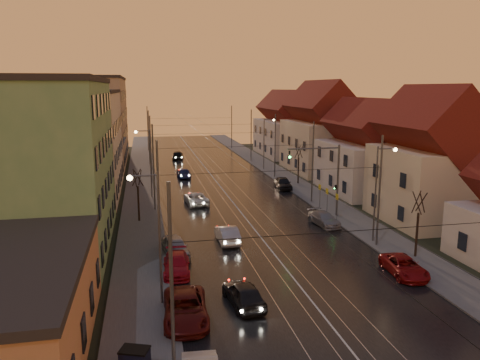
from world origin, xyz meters
TOP-DOWN VIEW (x-y plane):
  - ground at (0.00, 0.00)m, footprint 160.00×160.00m
  - road at (0.00, 40.00)m, footprint 16.00×120.00m
  - sidewalk_left at (-10.00, 40.00)m, footprint 4.00×120.00m
  - sidewalk_right at (10.00, 40.00)m, footprint 4.00×120.00m
  - tram_rail_0 at (-2.20, 40.00)m, footprint 0.06×120.00m
  - tram_rail_1 at (-0.77, 40.00)m, footprint 0.06×120.00m
  - tram_rail_2 at (0.77, 40.00)m, footprint 0.06×120.00m
  - tram_rail_3 at (2.20, 40.00)m, footprint 0.06×120.00m
  - apartment_left_1 at (-17.50, 14.00)m, footprint 10.00×18.00m
  - apartment_left_2 at (-17.50, 34.00)m, footprint 10.00×20.00m
  - apartment_left_3 at (-17.50, 58.00)m, footprint 10.00×24.00m
  - house_right_1 at (17.00, 15.00)m, footprint 8.67×10.20m
  - house_right_2 at (17.00, 28.00)m, footprint 9.18×12.24m
  - house_right_3 at (17.00, 43.00)m, footprint 9.18×14.28m
  - house_right_4 at (17.00, 61.00)m, footprint 9.18×16.32m
  - catenary_pole_l_0 at (-8.60, -6.00)m, footprint 0.16×0.16m
  - catenary_pole_l_1 at (-8.60, 9.00)m, footprint 0.16×0.16m
  - catenary_pole_r_1 at (8.60, 9.00)m, footprint 0.16×0.16m
  - catenary_pole_l_2 at (-8.60, 24.00)m, footprint 0.16×0.16m
  - catenary_pole_r_2 at (8.60, 24.00)m, footprint 0.16×0.16m
  - catenary_pole_l_3 at (-8.60, 39.00)m, footprint 0.16×0.16m
  - catenary_pole_r_3 at (8.60, 39.00)m, footprint 0.16×0.16m
  - catenary_pole_l_4 at (-8.60, 54.00)m, footprint 0.16×0.16m
  - catenary_pole_r_4 at (8.60, 54.00)m, footprint 0.16×0.16m
  - catenary_pole_l_5 at (-8.60, 72.00)m, footprint 0.16×0.16m
  - catenary_pole_r_5 at (8.60, 72.00)m, footprint 0.16×0.16m
  - street_lamp_0 at (-9.10, 2.00)m, footprint 1.75×0.32m
  - street_lamp_1 at (9.10, 10.00)m, footprint 1.75×0.32m
  - street_lamp_2 at (-9.10, 30.00)m, footprint 1.75×0.32m
  - street_lamp_3 at (9.10, 46.00)m, footprint 1.75×0.32m
  - traffic_light_mast at (7.99, 18.00)m, footprint 5.30×0.32m
  - bare_tree_0 at (-10.20, 20.00)m, footprint 1.09×1.09m
  - bare_tree_1 at (10.20, 6.00)m, footprint 1.09×1.09m
  - bare_tree_2 at (10.40, 34.00)m, footprint 1.09×1.09m
  - driving_car_0 at (-4.09, 1.02)m, footprint 2.20×4.41m
  - driving_car_1 at (-3.02, 12.45)m, footprint 1.61×4.34m
  - driving_car_2 at (-4.10, 25.80)m, footprint 2.58×4.97m
  - driving_car_3 at (-4.07, 41.85)m, footprint 1.86×4.52m
  - driving_car_4 at (-3.62, 59.34)m, footprint 2.38×4.73m
  - parked_left_1 at (-7.60, -0.17)m, footprint 2.62×5.26m
  - parked_left_2 at (-7.60, 6.70)m, footprint 2.05×4.48m
  - parked_left_3 at (-7.45, 10.15)m, footprint 2.23×4.39m
  - parked_right_0 at (7.60, 3.21)m, footprint 2.40×4.58m
  - parked_right_1 at (6.69, 15.48)m, footprint 2.27×4.39m
  - parked_right_2 at (7.60, 31.60)m, footprint 2.15×4.49m

SIDE VIEW (x-z plane):
  - ground at x=0.00m, z-range 0.00..0.00m
  - road at x=0.00m, z-range 0.00..0.04m
  - tram_rail_0 at x=-2.20m, z-range 0.04..0.07m
  - tram_rail_1 at x=-0.77m, z-range 0.04..0.07m
  - tram_rail_2 at x=0.77m, z-range 0.04..0.07m
  - tram_rail_3 at x=2.20m, z-range 0.04..0.07m
  - sidewalk_left at x=-10.00m, z-range 0.00..0.15m
  - sidewalk_right at x=10.00m, z-range 0.00..0.15m
  - parked_right_1 at x=6.69m, z-range 0.00..1.22m
  - parked_right_0 at x=7.60m, z-range 0.00..1.23m
  - parked_left_2 at x=-7.60m, z-range 0.00..1.27m
  - driving_car_3 at x=-4.07m, z-range 0.00..1.31m
  - driving_car_2 at x=-4.10m, z-range 0.00..1.34m
  - driving_car_1 at x=-3.02m, z-range 0.00..1.42m
  - parked_left_1 at x=-7.60m, z-range 0.00..1.43m
  - parked_left_3 at x=-7.45m, z-range 0.00..1.43m
  - driving_car_0 at x=-4.09m, z-range 0.00..1.44m
  - parked_right_2 at x=7.60m, z-range 0.00..1.48m
  - driving_car_4 at x=-3.62m, z-range 0.00..1.55m
  - bare_tree_0 at x=-10.20m, z-range -0.07..5.04m
  - bare_tree_1 at x=10.20m, z-range -0.07..5.04m
  - bare_tree_2 at x=10.40m, z-range -0.07..5.04m
  - catenary_pole_l_0 at x=-8.60m, z-range 0.00..9.00m
  - catenary_pole_l_1 at x=-8.60m, z-range 0.00..9.00m
  - catenary_pole_r_1 at x=8.60m, z-range 0.00..9.00m
  - catenary_pole_l_2 at x=-8.60m, z-range 0.00..9.00m
  - catenary_pole_r_2 at x=8.60m, z-range 0.00..9.00m
  - catenary_pole_l_3 at x=-8.60m, z-range 0.00..9.00m
  - catenary_pole_r_3 at x=8.60m, z-range 0.00..9.00m
  - catenary_pole_l_4 at x=-8.60m, z-range 0.00..9.00m
  - catenary_pole_r_4 at x=8.60m, z-range 0.00..9.00m
  - catenary_pole_l_5 at x=-8.60m, z-range 0.00..9.00m
  - catenary_pole_r_5 at x=8.60m, z-range 0.00..9.00m
  - traffic_light_mast at x=7.99m, z-range 1.00..8.20m
  - house_right_2 at x=17.00m, z-range 0.04..9.24m
  - street_lamp_0 at x=-9.10m, z-range 0.89..8.89m
  - street_lamp_1 at x=9.10m, z-range 0.89..8.89m
  - street_lamp_2 at x=-9.10m, z-range 0.89..8.89m
  - street_lamp_3 at x=9.10m, z-range 0.89..8.89m
  - house_right_4 at x=17.00m, z-range 0.05..10.05m
  - house_right_1 at x=17.00m, z-range 0.05..10.85m
  - house_right_3 at x=17.00m, z-range 0.05..11.55m
  - apartment_left_2 at x=-17.50m, z-range 0.00..12.00m
  - apartment_left_1 at x=-17.50m, z-range 0.00..13.00m
  - apartment_left_3 at x=-17.50m, z-range 0.00..14.00m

